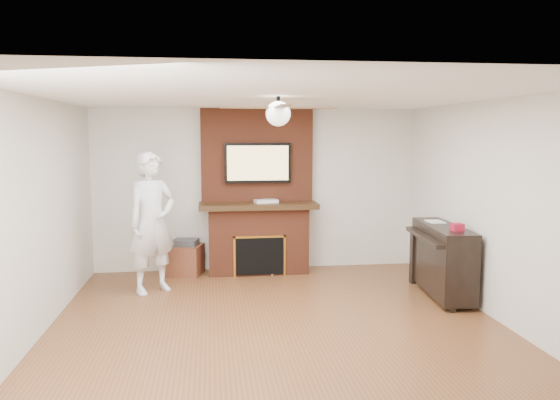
{
  "coord_description": "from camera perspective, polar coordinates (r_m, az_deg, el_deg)",
  "views": [
    {
      "loc": [
        -0.71,
        -5.7,
        2.1
      ],
      "look_at": [
        0.13,
        0.9,
        1.31
      ],
      "focal_mm": 35.0,
      "sensor_mm": 36.0,
      "label": 1
    }
  ],
  "objects": [
    {
      "name": "side_table",
      "position": [
        8.39,
        -9.83,
        -6.03
      ],
      "size": [
        0.57,
        0.57,
        0.54
      ],
      "rotation": [
        0.0,
        0.0,
        -0.26
      ],
      "color": "#552818",
      "rests_on": "ground"
    },
    {
      "name": "ceiling_fan",
      "position": [
        5.74,
        -0.19,
        9.12
      ],
      "size": [
        1.21,
        1.21,
        0.31
      ],
      "color": "black",
      "rests_on": "room_shell"
    },
    {
      "name": "piano",
      "position": [
        7.45,
        16.58,
        -5.87
      ],
      "size": [
        0.65,
        1.46,
        1.02
      ],
      "rotation": [
        0.0,
        0.0,
        -0.09
      ],
      "color": "black",
      "rests_on": "ground"
    },
    {
      "name": "candle_orange",
      "position": [
        8.32,
        -3.31,
        -7.36
      ],
      "size": [
        0.06,
        0.06,
        0.13
      ],
      "primitive_type": "cylinder",
      "color": "#F6AA1C",
      "rests_on": "ground"
    },
    {
      "name": "room_shell",
      "position": [
        5.8,
        -0.18,
        -1.61
      ],
      "size": [
        5.36,
        5.86,
        2.86
      ],
      "color": "#5A331A",
      "rests_on": "ground"
    },
    {
      "name": "cable_box",
      "position": [
        8.25,
        -1.48,
        -0.12
      ],
      "size": [
        0.37,
        0.26,
        0.05
      ],
      "primitive_type": "cube",
      "rotation": [
        0.0,
        0.0,
        0.22
      ],
      "color": "silver",
      "rests_on": "fireplace"
    },
    {
      "name": "candle_blue",
      "position": [
        8.35,
        -0.17,
        -7.44
      ],
      "size": [
        0.06,
        0.06,
        0.09
      ],
      "primitive_type": "cylinder",
      "color": "#314195",
      "rests_on": "ground"
    },
    {
      "name": "candle_cream",
      "position": [
        8.3,
        -0.85,
        -7.49
      ],
      "size": [
        0.09,
        0.09,
        0.1
      ],
      "primitive_type": "cylinder",
      "color": "beige",
      "rests_on": "ground"
    },
    {
      "name": "tv",
      "position": [
        8.24,
        -2.34,
        3.89
      ],
      "size": [
        1.0,
        0.08,
        0.6
      ],
      "color": "black",
      "rests_on": "fireplace"
    },
    {
      "name": "fireplace",
      "position": [
        8.35,
        -2.35,
        -0.79
      ],
      "size": [
        1.78,
        0.64,
        2.5
      ],
      "color": "brown",
      "rests_on": "ground"
    },
    {
      "name": "person",
      "position": [
        7.45,
        -13.21,
        -2.32
      ],
      "size": [
        0.83,
        0.78,
        1.88
      ],
      "primitive_type": "imported",
      "rotation": [
        0.0,
        0.0,
        0.62
      ],
      "color": "silver",
      "rests_on": "ground"
    },
    {
      "name": "candle_green",
      "position": [
        8.29,
        -1.63,
        -7.53
      ],
      "size": [
        0.07,
        0.07,
        0.09
      ],
      "primitive_type": "cylinder",
      "color": "#487F32",
      "rests_on": "ground"
    }
  ]
}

